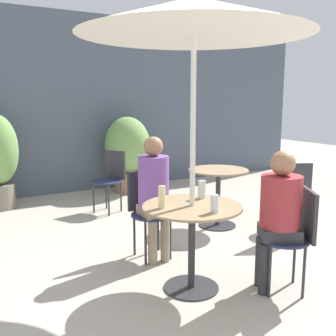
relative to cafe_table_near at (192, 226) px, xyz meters
name	(u,v)px	position (x,y,z in m)	size (l,w,h in m)	color
ground_plane	(197,289)	(0.03, -0.04, -0.55)	(20.00, 20.00, 0.00)	#B2A899
storefront_wall	(63,104)	(0.03, 4.01, 0.95)	(10.00, 0.06, 3.00)	#4C5666
cafe_table_near	(192,226)	(0.00, 0.00, 0.00)	(0.82, 0.82, 0.73)	#2D2D33
cafe_table_far	(218,185)	(1.20, 1.25, -0.02)	(0.74, 0.74, 0.73)	#2D2D33
bistro_chair_0	(296,230)	(0.73, -0.44, -0.03)	(0.47, 0.47, 0.86)	#232847
bistro_chair_1	(148,205)	(0.02, 0.85, -0.03)	(0.42, 0.42, 0.86)	#232847
bistro_chair_2	(293,190)	(1.80, 0.59, -0.03)	(0.46, 0.47, 0.86)	#232847
bistro_chair_4	(111,175)	(0.29, 2.55, -0.03)	(0.47, 0.46, 0.86)	#232847
seated_person_0	(279,209)	(0.60, -0.37, 0.16)	(0.41, 0.40, 1.18)	#2D2D33
seated_person_1	(154,187)	(0.02, 0.71, 0.19)	(0.30, 0.31, 1.23)	gray
beer_glass_0	(215,204)	(0.04, -0.26, 0.25)	(0.06, 0.06, 0.14)	silver
beer_glass_1	(202,189)	(0.20, 0.16, 0.26)	(0.07, 0.07, 0.16)	silver
beer_glass_2	(162,197)	(-0.26, 0.05, 0.27)	(0.06, 0.06, 0.18)	beige
potted_plant_1	(128,150)	(0.98, 3.54, 0.18)	(0.77, 0.77, 1.29)	#93664C
umbrella	(194,17)	(0.00, 0.00, 1.64)	(1.80, 1.80, 2.34)	silver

